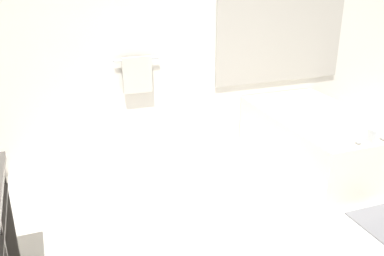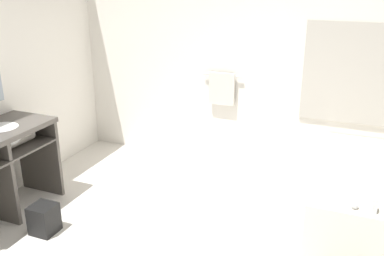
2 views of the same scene
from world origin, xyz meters
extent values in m
cube|color=white|center=(0.00, 2.23, 1.35)|extent=(7.40, 0.06, 2.70)
cylinder|color=silver|center=(-0.30, 2.16, 1.15)|extent=(0.50, 0.02, 0.02)
cube|color=beige|center=(-0.30, 2.15, 0.98)|extent=(0.32, 0.04, 0.40)
cylinder|color=white|center=(-1.89, 0.23, 0.83)|extent=(0.31, 0.31, 0.15)
cube|color=#4C4742|center=(-1.89, 0.68, 0.43)|extent=(0.55, 0.04, 0.86)
cylinder|color=beige|center=(-1.85, 0.37, 0.74)|extent=(0.13, 0.36, 0.13)
cube|color=silver|center=(1.49, 1.31, 0.29)|extent=(1.00, 1.77, 0.59)
ellipsoid|color=white|center=(1.49, 1.31, 0.44)|extent=(0.72, 1.27, 0.30)
cube|color=silver|center=(1.49, 0.52, 0.65)|extent=(0.04, 0.07, 0.12)
sphere|color=silver|center=(1.35, 0.52, 0.62)|extent=(0.06, 0.06, 0.06)
cube|color=black|center=(-1.31, 0.03, 0.14)|extent=(0.22, 0.22, 0.28)
camera|label=1|loc=(-1.31, -2.30, 2.16)|focal=40.00mm
camera|label=2|loc=(1.30, -2.64, 2.31)|focal=40.00mm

